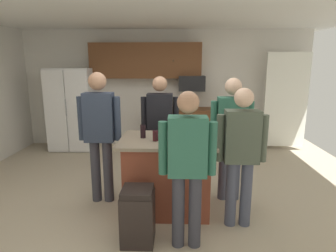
{
  "coord_description": "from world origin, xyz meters",
  "views": [
    {
      "loc": [
        0.32,
        -3.73,
        1.88
      ],
      "look_at": [
        0.18,
        0.01,
        1.05
      ],
      "focal_mm": 30.57,
      "sensor_mm": 36.0,
      "label": 1
    }
  ],
  "objects": [
    {
      "name": "person_guest_left",
      "position": [
        -0.72,
        -0.08,
        1.03
      ],
      "size": [
        0.57,
        0.23,
        1.76
      ],
      "rotation": [
        0.0,
        0.0,
        -0.23
      ],
      "color": "#383842",
      "rests_on": "ground"
    },
    {
      "name": "glass_pilsner",
      "position": [
        0.6,
        -0.56,
        1.03
      ],
      "size": [
        0.07,
        0.07,
        0.15
      ],
      "color": "black",
      "rests_on": "kitchen_island"
    },
    {
      "name": "floor",
      "position": [
        0.0,
        0.0,
        0.0
      ],
      "size": [
        7.04,
        7.04,
        0.0
      ],
      "primitive_type": "plane",
      "color": "#B7A88E",
      "rests_on": "ground"
    },
    {
      "name": "trash_bin",
      "position": [
        -0.1,
        -1.01,
        0.3
      ],
      "size": [
        0.34,
        0.34,
        0.61
      ],
      "color": "black",
      "rests_on": "ground"
    },
    {
      "name": "cabinet_run_lower",
      "position": [
        0.6,
        2.48,
        0.45
      ],
      "size": [
        1.8,
        0.63,
        0.9
      ],
      "color": "brown",
      "rests_on": "ground"
    },
    {
      "name": "person_guest_right",
      "position": [
        0.04,
        0.48,
        0.98
      ],
      "size": [
        0.57,
        0.22,
        1.69
      ],
      "rotation": [
        0.0,
        0.0,
        -1.39
      ],
      "color": "tan",
      "rests_on": "ground"
    },
    {
      "name": "glass_stout_tall",
      "position": [
        -0.13,
        -0.26,
        1.04
      ],
      "size": [
        0.07,
        0.07,
        0.17
      ],
      "color": "black",
      "rests_on": "kitchen_island"
    },
    {
      "name": "glass_short_whisky",
      "position": [
        0.04,
        -0.39,
        1.02
      ],
      "size": [
        0.07,
        0.07,
        0.13
      ],
      "color": "black",
      "rests_on": "kitchen_island"
    },
    {
      "name": "person_elder_center",
      "position": [
        0.41,
        -1.05,
        0.93
      ],
      "size": [
        0.57,
        0.22,
        1.62
      ],
      "rotation": [
        0.0,
        0.0,
        1.86
      ],
      "color": "#383842",
      "rests_on": "ground"
    },
    {
      "name": "mug_blue_stoneware",
      "position": [
        0.34,
        -0.54,
        1.0
      ],
      "size": [
        0.12,
        0.08,
        0.09
      ],
      "color": "white",
      "rests_on": "kitchen_island"
    },
    {
      "name": "kitchen_island",
      "position": [
        0.18,
        -0.29,
        0.48
      ],
      "size": [
        1.17,
        0.87,
        0.95
      ],
      "color": "brown",
      "rests_on": "ground"
    },
    {
      "name": "french_door_window_panel",
      "position": [
        2.6,
        2.4,
        1.1
      ],
      "size": [
        0.9,
        0.06,
        2.0
      ],
      "primitive_type": "cube",
      "color": "white",
      "rests_on": "ground"
    },
    {
      "name": "serving_tray",
      "position": [
        0.35,
        -0.28,
        0.97
      ],
      "size": [
        0.44,
        0.3,
        0.04
      ],
      "color": "#B7B7BC",
      "rests_on": "kitchen_island"
    },
    {
      "name": "person_guest_by_door",
      "position": [
        1.02,
        -0.63,
        0.93
      ],
      "size": [
        0.57,
        0.22,
        1.62
      ],
      "rotation": [
        0.0,
        0.0,
        2.76
      ],
      "color": "#4C5166",
      "rests_on": "ground"
    },
    {
      "name": "ceiling",
      "position": [
        0.0,
        0.0,
        2.6
      ],
      "size": [
        7.04,
        7.04,
        0.0
      ],
      "primitive_type": "plane",
      "color": "white"
    },
    {
      "name": "person_host_foreground",
      "position": [
        1.03,
        0.03,
        0.98
      ],
      "size": [
        0.57,
        0.22,
        1.69
      ],
      "rotation": [
        0.0,
        0.0,
        -2.77
      ],
      "color": "#4C5166",
      "rests_on": "ground"
    },
    {
      "name": "back_wall",
      "position": [
        0.0,
        2.8,
        1.3
      ],
      "size": [
        6.4,
        0.1,
        2.6
      ],
      "primitive_type": "cube",
      "color": "silver",
      "rests_on": "ground"
    },
    {
      "name": "refrigerator",
      "position": [
        -2.0,
        2.38,
        0.89
      ],
      "size": [
        0.94,
        0.76,
        1.77
      ],
      "color": "white",
      "rests_on": "ground"
    },
    {
      "name": "cabinet_run_upper",
      "position": [
        -0.4,
        2.6,
        1.93
      ],
      "size": [
        2.4,
        0.38,
        0.75
      ],
      "color": "brown"
    },
    {
      "name": "microwave_over_range",
      "position": [
        0.6,
        2.5,
        1.45
      ],
      "size": [
        0.56,
        0.4,
        0.32
      ],
      "primitive_type": "cube",
      "color": "black"
    }
  ]
}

